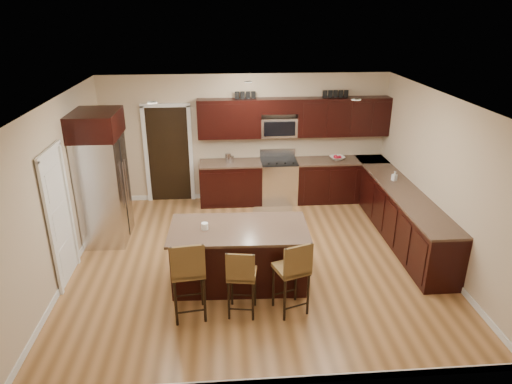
{
  "coord_description": "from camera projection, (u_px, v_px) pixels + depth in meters",
  "views": [
    {
      "loc": [
        -0.52,
        -6.66,
        3.98
      ],
      "look_at": [
        0.03,
        0.4,
        1.07
      ],
      "focal_mm": 32.0,
      "sensor_mm": 36.0,
      "label": 1
    }
  ],
  "objects": [
    {
      "name": "canister_short",
      "position": [
        231.0,
        159.0,
        9.55
      ],
      "size": [
        0.11,
        0.11,
        0.15
      ],
      "primitive_type": "cylinder",
      "color": "silver",
      "rests_on": "base_cabinets"
    },
    {
      "name": "upper_cabinets",
      "position": [
        296.0,
        116.0,
        9.45
      ],
      "size": [
        4.0,
        0.33,
        0.8
      ],
      "color": "black",
      "rests_on": "wall_back"
    },
    {
      "name": "soap_bottle",
      "position": [
        394.0,
        176.0,
        8.55
      ],
      "size": [
        0.11,
        0.11,
        0.18
      ],
      "primitive_type": "imported",
      "rotation": [
        0.0,
        0.0,
        0.4
      ],
      "color": "#B2B2B2",
      "rests_on": "base_cabinets"
    },
    {
      "name": "letter_decor",
      "position": [
        290.0,
        95.0,
        9.27
      ],
      "size": [
        2.2,
        0.03,
        0.15
      ],
      "primitive_type": null,
      "color": "black",
      "rests_on": "upper_cabinets"
    },
    {
      "name": "wall_left",
      "position": [
        60.0,
        191.0,
        6.96
      ],
      "size": [
        0.0,
        5.5,
        5.5
      ],
      "primitive_type": "plane",
      "rotation": [
        1.57,
        0.0,
        1.57
      ],
      "color": "#C7B090",
      "rests_on": "floor"
    },
    {
      "name": "fruit_bowl",
      "position": [
        337.0,
        158.0,
        9.72
      ],
      "size": [
        0.38,
        0.38,
        0.08
      ],
      "primitive_type": "imported",
      "rotation": [
        0.0,
        0.0,
        0.27
      ],
      "color": "silver",
      "rests_on": "base_cabinets"
    },
    {
      "name": "range",
      "position": [
        279.0,
        181.0,
        9.82
      ],
      "size": [
        0.76,
        0.64,
        1.11
      ],
      "color": "silver",
      "rests_on": "floor"
    },
    {
      "name": "wall_right",
      "position": [
        440.0,
        180.0,
        7.39
      ],
      "size": [
        0.0,
        5.5,
        5.5
      ],
      "primitive_type": "plane",
      "rotation": [
        1.57,
        0.0,
        -1.57
      ],
      "color": "#C7B090",
      "rests_on": "floor"
    },
    {
      "name": "floor_mat",
      "position": [
        273.0,
        211.0,
        9.51
      ],
      "size": [
        0.9,
        0.68,
        0.01
      ],
      "primitive_type": "cube",
      "rotation": [
        0.0,
        0.0,
        -0.17
      ],
      "color": "brown",
      "rests_on": "floor"
    },
    {
      "name": "doorway",
      "position": [
        169.0,
        155.0,
        9.7
      ],
      "size": [
        0.85,
        0.03,
        2.06
      ],
      "primitive_type": "cube",
      "color": "black",
      "rests_on": "floor"
    },
    {
      "name": "microwave",
      "position": [
        279.0,
        127.0,
        9.53
      ],
      "size": [
        0.76,
        0.31,
        0.4
      ],
      "primitive_type": "cube",
      "color": "silver",
      "rests_on": "upper_cabinets"
    },
    {
      "name": "island_jar",
      "position": [
        205.0,
        226.0,
        6.7
      ],
      "size": [
        0.1,
        0.1,
        0.1
      ],
      "primitive_type": "cylinder",
      "color": "white",
      "rests_on": "island"
    },
    {
      "name": "island",
      "position": [
        239.0,
        257.0,
        6.94
      ],
      "size": [
        2.09,
        1.15,
        0.92
      ],
      "rotation": [
        0.0,
        0.0,
        -0.04
      ],
      "color": "black",
      "rests_on": "floor"
    },
    {
      "name": "ceiling",
      "position": [
        256.0,
        100.0,
        6.66
      ],
      "size": [
        6.0,
        6.0,
        0.0
      ],
      "primitive_type": "plane",
      "rotation": [
        3.14,
        0.0,
        0.0
      ],
      "color": "silver",
      "rests_on": "wall_back"
    },
    {
      "name": "floor",
      "position": [
        256.0,
        260.0,
        7.69
      ],
      "size": [
        6.0,
        6.0,
        0.0
      ],
      "primitive_type": "plane",
      "color": "#A57241",
      "rests_on": "ground"
    },
    {
      "name": "base_cabinets",
      "position": [
        346.0,
        198.0,
        8.99
      ],
      "size": [
        4.02,
        3.96,
        0.92
      ],
      "color": "black",
      "rests_on": "floor"
    },
    {
      "name": "canister_tall",
      "position": [
        228.0,
        158.0,
        9.53
      ],
      "size": [
        0.12,
        0.12,
        0.19
      ],
      "primitive_type": "cylinder",
      "color": "silver",
      "rests_on": "base_cabinets"
    },
    {
      "name": "refrigerator",
      "position": [
        102.0,
        177.0,
        7.97
      ],
      "size": [
        0.79,
        1.02,
        2.35
      ],
      "color": "silver",
      "rests_on": "floor"
    },
    {
      "name": "stool_left",
      "position": [
        188.0,
        271.0,
        5.99
      ],
      "size": [
        0.5,
        0.5,
        1.19
      ],
      "rotation": [
        0.0,
        0.0,
        0.13
      ],
      "color": "brown",
      "rests_on": "floor"
    },
    {
      "name": "stool_mid",
      "position": [
        241.0,
        275.0,
        6.09
      ],
      "size": [
        0.44,
        0.44,
        1.02
      ],
      "rotation": [
        0.0,
        0.0,
        -0.16
      ],
      "color": "brown",
      "rests_on": "floor"
    },
    {
      "name": "pantry_door",
      "position": [
        59.0,
        219.0,
        6.81
      ],
      "size": [
        0.03,
        0.8,
        2.04
      ],
      "primitive_type": "cube",
      "color": "white",
      "rests_on": "floor"
    },
    {
      "name": "stool_right",
      "position": [
        293.0,
        270.0,
        6.11
      ],
      "size": [
        0.53,
        0.53,
        1.11
      ],
      "rotation": [
        0.0,
        0.0,
        0.33
      ],
      "color": "brown",
      "rests_on": "floor"
    },
    {
      "name": "wall_back",
      "position": [
        246.0,
        138.0,
        9.71
      ],
      "size": [
        6.0,
        0.0,
        6.0
      ],
      "primitive_type": "plane",
      "rotation": [
        1.57,
        0.0,
        0.0
      ],
      "color": "#C7B090",
      "rests_on": "floor"
    }
  ]
}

